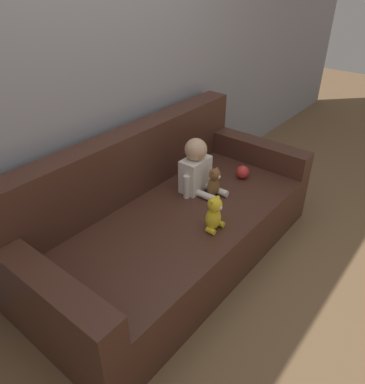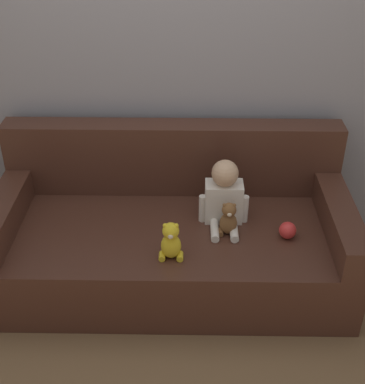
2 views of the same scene
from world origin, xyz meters
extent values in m
plane|color=brown|center=(0.00, 0.00, 0.00)|extent=(12.00, 12.00, 0.00)
cube|color=#93939E|center=(0.00, 0.58, 1.30)|extent=(8.00, 0.05, 2.60)
cube|color=#47281E|center=(0.00, 0.00, 0.20)|extent=(2.11, 0.99, 0.40)
cube|color=#47281E|center=(0.00, 0.40, 0.63)|extent=(2.11, 0.18, 0.47)
cube|color=#47281E|center=(-0.97, 0.00, 0.49)|extent=(0.16, 0.99, 0.18)
cube|color=#47281E|center=(0.97, 0.00, 0.49)|extent=(0.16, 0.99, 0.18)
cube|color=white|center=(0.31, 0.07, 0.52)|extent=(0.22, 0.13, 0.25)
sphere|color=tan|center=(0.31, 0.07, 0.72)|extent=(0.16, 0.16, 0.16)
cylinder|color=white|center=(0.26, -0.08, 0.42)|extent=(0.05, 0.17, 0.05)
cylinder|color=white|center=(0.37, -0.08, 0.42)|extent=(0.05, 0.17, 0.05)
cylinder|color=white|center=(0.19, 0.05, 0.48)|extent=(0.04, 0.04, 0.17)
cylinder|color=white|center=(0.44, 0.05, 0.48)|extent=(0.04, 0.04, 0.17)
ellipsoid|color=brown|center=(0.33, -0.07, 0.47)|extent=(0.10, 0.08, 0.14)
sphere|color=brown|center=(0.33, -0.08, 0.56)|extent=(0.08, 0.08, 0.08)
sphere|color=brown|center=(0.31, -0.08, 0.59)|extent=(0.02, 0.02, 0.02)
sphere|color=brown|center=(0.36, -0.08, 0.59)|extent=(0.02, 0.02, 0.02)
sphere|color=beige|center=(0.33, -0.11, 0.56)|extent=(0.03, 0.03, 0.03)
cylinder|color=brown|center=(0.29, -0.09, 0.41)|extent=(0.03, 0.05, 0.03)
cylinder|color=brown|center=(0.38, -0.09, 0.41)|extent=(0.03, 0.05, 0.03)
ellipsoid|color=yellow|center=(0.01, -0.30, 0.47)|extent=(0.11, 0.09, 0.15)
sphere|color=yellow|center=(0.01, -0.30, 0.58)|extent=(0.09, 0.09, 0.09)
sphere|color=yellow|center=(-0.02, -0.30, 0.61)|extent=(0.03, 0.03, 0.03)
sphere|color=yellow|center=(0.04, -0.30, 0.61)|extent=(0.03, 0.03, 0.03)
sphere|color=beige|center=(0.01, -0.34, 0.57)|extent=(0.03, 0.03, 0.03)
cylinder|color=yellow|center=(-0.04, -0.32, 0.42)|extent=(0.04, 0.06, 0.04)
cylinder|color=yellow|center=(0.06, -0.32, 0.42)|extent=(0.04, 0.06, 0.04)
sphere|color=red|center=(0.67, -0.11, 0.45)|extent=(0.10, 0.10, 0.10)
camera|label=1|loc=(-1.55, -1.31, 1.83)|focal=35.00mm
camera|label=2|loc=(0.11, -2.58, 2.27)|focal=50.00mm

